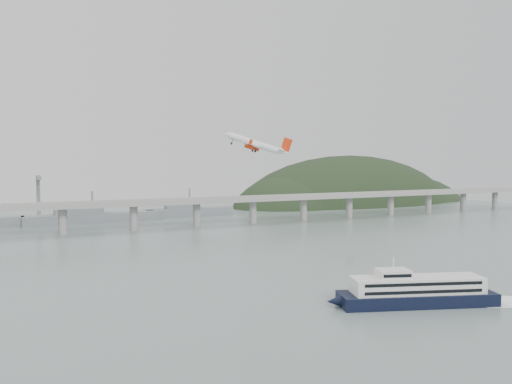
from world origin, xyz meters
TOP-DOWN VIEW (x-y plane):
  - ground at (0.00, 0.00)m, footprint 900.00×900.00m
  - bridge at (-1.15, 200.00)m, footprint 800.00×22.00m
  - headland at (285.18, 331.75)m, footprint 365.00×155.00m
  - ferry at (16.22, -41.83)m, footprint 89.61×39.89m
  - airliner at (3.38, 61.68)m, footprint 30.79×29.96m

SIDE VIEW (x-z plane):
  - headland at x=285.18m, z-range -97.34..58.66m
  - ground at x=0.00m, z-range 0.00..0.00m
  - ferry at x=16.22m, z-range -4.02..13.54m
  - bridge at x=-1.15m, z-range 5.70..29.60m
  - airliner at x=3.38m, z-range 53.52..68.12m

